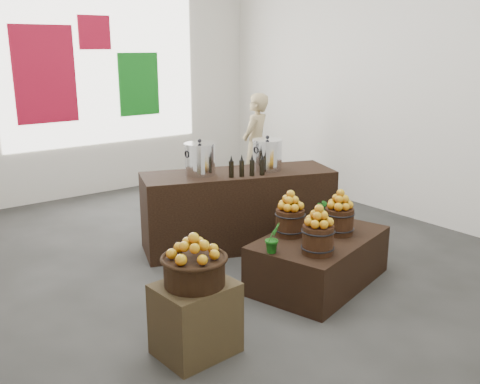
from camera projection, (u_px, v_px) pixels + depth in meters
ground at (218, 260)px, 5.95m from camera, size 7.00×7.00×0.00m
back_wall at (83, 67)px, 8.10m from camera, size 6.00×0.04×4.00m
back_opening at (102, 66)px, 8.26m from camera, size 3.20×0.02×2.40m
deco_red_left at (45, 75)px, 7.75m from camera, size 0.90×0.04×1.40m
deco_green_right at (139, 84)px, 8.68m from camera, size 0.70×0.04×1.00m
deco_red_upper at (94, 32)px, 8.06m from camera, size 0.50×0.04×0.50m
crate at (196, 319)px, 4.09m from camera, size 0.61×0.51×0.58m
wicker_basket at (194, 271)px, 3.99m from camera, size 0.46×0.46×0.21m
apples_in_basket at (194, 246)px, 3.93m from camera, size 0.36×0.36×0.19m
display_table at (319, 260)px, 5.33m from camera, size 1.60×1.22×0.49m
apple_bucket_front_left at (318, 240)px, 4.81m from camera, size 0.28×0.28×0.26m
apples_in_bucket_front_left at (319, 216)px, 4.75m from camera, size 0.21×0.21×0.19m
apple_bucket_front_right at (339, 221)px, 5.31m from camera, size 0.28×0.28×0.26m
apples_in_bucket_front_right at (340, 199)px, 5.25m from camera, size 0.21×0.21×0.19m
apple_bucket_rear at (290, 222)px, 5.27m from camera, size 0.28×0.28×0.26m
apples_in_bucket_rear at (291, 200)px, 5.21m from camera, size 0.21×0.21×0.19m
herb_garnish_right at (327, 209)px, 5.65m from camera, size 0.32×0.30×0.28m
herb_garnish_left at (273, 238)px, 4.83m from camera, size 0.17×0.15×0.28m
counter at (238, 209)px, 6.27m from camera, size 2.31×1.42×0.90m
stock_pot_left at (200, 160)px, 5.97m from camera, size 0.34×0.34×0.34m
stock_pot_center at (267, 156)px, 6.21m from camera, size 0.34×0.34×0.34m
oil_cruets at (244, 165)px, 5.91m from camera, size 0.32×0.17×0.25m
shopper at (256, 146)px, 8.28m from camera, size 0.70×0.60×1.61m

